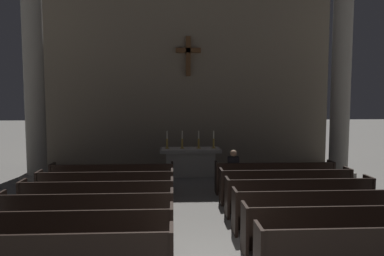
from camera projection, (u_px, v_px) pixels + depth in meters
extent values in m
cube|color=black|center=(48.00, 251.00, 5.16)|extent=(3.43, 0.05, 0.50)
cube|color=black|center=(74.00, 235.00, 6.47)|extent=(3.43, 0.40, 0.05)
cube|color=black|center=(70.00, 225.00, 6.23)|extent=(3.43, 0.05, 0.50)
cube|color=black|center=(77.00, 244.00, 6.67)|extent=(3.43, 0.04, 0.40)
cube|color=black|center=(172.00, 231.00, 6.54)|extent=(0.06, 0.50, 0.95)
cube|color=black|center=(88.00, 216.00, 7.54)|extent=(3.43, 0.40, 0.05)
cube|color=black|center=(85.00, 206.00, 7.29)|extent=(3.43, 0.05, 0.50)
cube|color=black|center=(90.00, 223.00, 7.74)|extent=(3.43, 0.04, 0.40)
cube|color=black|center=(172.00, 212.00, 7.60)|extent=(0.06, 0.50, 0.95)
cube|color=black|center=(1.00, 215.00, 7.42)|extent=(0.06, 0.50, 0.95)
cube|color=black|center=(98.00, 201.00, 8.60)|extent=(3.43, 0.40, 0.05)
cube|color=black|center=(96.00, 192.00, 8.35)|extent=(3.43, 0.05, 0.50)
cube|color=black|center=(100.00, 208.00, 8.80)|extent=(3.43, 0.04, 0.40)
cube|color=black|center=(172.00, 198.00, 8.67)|extent=(0.06, 0.50, 0.95)
cube|color=black|center=(22.00, 200.00, 8.49)|extent=(0.06, 0.50, 0.95)
cube|color=black|center=(106.00, 190.00, 9.67)|extent=(3.43, 0.40, 0.05)
cube|color=black|center=(105.00, 181.00, 9.42)|extent=(3.43, 0.05, 0.50)
cube|color=black|center=(108.00, 196.00, 9.87)|extent=(3.43, 0.04, 0.40)
cube|color=black|center=(172.00, 187.00, 9.73)|extent=(0.06, 0.50, 0.95)
cube|color=black|center=(39.00, 189.00, 9.55)|extent=(0.06, 0.50, 0.95)
cube|color=black|center=(113.00, 180.00, 10.73)|extent=(3.43, 0.40, 0.05)
cube|color=black|center=(112.00, 173.00, 10.48)|extent=(3.43, 0.05, 0.50)
cube|color=black|center=(114.00, 186.00, 10.93)|extent=(3.43, 0.04, 0.40)
cube|color=black|center=(172.00, 178.00, 10.80)|extent=(0.06, 0.50, 0.95)
cube|color=black|center=(53.00, 180.00, 10.62)|extent=(0.06, 0.50, 0.95)
cube|color=black|center=(369.00, 255.00, 5.66)|extent=(3.43, 0.40, 0.05)
cube|color=black|center=(378.00, 244.00, 5.41)|extent=(3.43, 0.05, 0.50)
cube|color=black|center=(258.00, 255.00, 5.54)|extent=(0.06, 0.50, 0.95)
cube|color=black|center=(338.00, 230.00, 6.72)|extent=(3.43, 0.40, 0.05)
cube|color=black|center=(344.00, 220.00, 6.48)|extent=(3.43, 0.05, 0.50)
cube|color=black|center=(333.00, 238.00, 6.92)|extent=(3.43, 0.04, 0.40)
cube|color=black|center=(245.00, 230.00, 6.61)|extent=(0.06, 0.50, 0.95)
cube|color=black|center=(315.00, 212.00, 7.79)|extent=(3.43, 0.40, 0.05)
cube|color=black|center=(320.00, 202.00, 7.54)|extent=(3.43, 0.05, 0.50)
cube|color=black|center=(312.00, 219.00, 7.99)|extent=(3.43, 0.04, 0.40)
cube|color=black|center=(235.00, 211.00, 7.67)|extent=(0.06, 0.50, 0.95)
cube|color=black|center=(298.00, 198.00, 8.85)|extent=(3.43, 0.40, 0.05)
cube|color=black|center=(302.00, 189.00, 8.61)|extent=(3.43, 0.05, 0.50)
cube|color=black|center=(295.00, 205.00, 9.05)|extent=(3.43, 0.04, 0.40)
cube|color=black|center=(227.00, 197.00, 8.74)|extent=(0.06, 0.50, 0.95)
cube|color=black|center=(368.00, 195.00, 8.92)|extent=(0.06, 0.50, 0.95)
cube|color=black|center=(285.00, 187.00, 9.92)|extent=(3.43, 0.40, 0.05)
cube|color=black|center=(288.00, 179.00, 9.67)|extent=(3.43, 0.05, 0.50)
cube|color=black|center=(283.00, 194.00, 10.12)|extent=(3.43, 0.04, 0.40)
cube|color=black|center=(221.00, 186.00, 9.80)|extent=(0.06, 0.50, 0.95)
cube|color=black|center=(348.00, 185.00, 9.99)|extent=(0.06, 0.50, 0.95)
cube|color=black|center=(274.00, 178.00, 10.98)|extent=(3.43, 0.40, 0.05)
cube|color=black|center=(276.00, 171.00, 10.74)|extent=(3.43, 0.05, 0.50)
cube|color=black|center=(272.00, 184.00, 11.18)|extent=(3.43, 0.04, 0.40)
cube|color=black|center=(217.00, 178.00, 10.87)|extent=(0.06, 0.50, 0.95)
cube|color=black|center=(331.00, 176.00, 11.05)|extent=(0.06, 0.50, 0.95)
cube|color=#9E998E|center=(38.00, 177.00, 12.67)|extent=(0.93, 0.93, 0.20)
cylinder|color=#9E998E|center=(34.00, 81.00, 12.39)|extent=(0.66, 0.66, 6.87)
cube|color=#9E998E|center=(338.00, 174.00, 13.23)|extent=(0.93, 0.93, 0.20)
cylinder|color=#9E998E|center=(341.00, 81.00, 12.95)|extent=(0.66, 0.66, 6.87)
cube|color=#A8A399|center=(190.00, 164.00, 13.32)|extent=(1.76, 0.72, 0.88)
cube|color=#A8A399|center=(190.00, 150.00, 13.28)|extent=(2.20, 0.90, 0.12)
cube|color=silver|center=(190.00, 148.00, 13.27)|extent=(2.09, 0.85, 0.01)
cylinder|color=#B79338|center=(167.00, 148.00, 13.23)|extent=(0.16, 0.16, 0.02)
cylinder|color=#B79338|center=(167.00, 144.00, 13.21)|extent=(0.07, 0.07, 0.35)
cylinder|color=silver|center=(167.00, 135.00, 13.18)|extent=(0.04, 0.04, 0.29)
cylinder|color=#B79338|center=(182.00, 148.00, 13.25)|extent=(0.16, 0.16, 0.02)
cylinder|color=#B79338|center=(182.00, 144.00, 13.24)|extent=(0.07, 0.07, 0.35)
cylinder|color=silver|center=(182.00, 135.00, 13.21)|extent=(0.04, 0.04, 0.29)
cylinder|color=#B79338|center=(199.00, 148.00, 13.29)|extent=(0.16, 0.16, 0.02)
cylinder|color=#B79338|center=(199.00, 143.00, 13.27)|extent=(0.07, 0.07, 0.35)
cylinder|color=silver|center=(199.00, 135.00, 13.24)|extent=(0.04, 0.04, 0.29)
cylinder|color=#B79338|center=(214.00, 148.00, 13.31)|extent=(0.16, 0.16, 0.02)
cylinder|color=#B79338|center=(214.00, 143.00, 13.30)|extent=(0.07, 0.07, 0.35)
cylinder|color=silver|center=(214.00, 135.00, 13.27)|extent=(0.04, 0.04, 0.29)
cube|color=gray|center=(188.00, 67.00, 15.07)|extent=(11.76, 0.25, 8.23)
cube|color=brown|center=(188.00, 56.00, 14.82)|extent=(0.19, 0.19, 1.59)
cube|color=brown|center=(188.00, 50.00, 14.80)|extent=(1.02, 0.19, 0.19)
cube|color=#26262B|center=(232.00, 184.00, 11.11)|extent=(0.24, 0.14, 0.45)
cube|color=#26262B|center=(232.00, 176.00, 10.96)|extent=(0.28, 0.36, 0.12)
cube|color=black|center=(233.00, 166.00, 10.80)|extent=(0.32, 0.20, 0.54)
sphere|color=tan|center=(233.00, 153.00, 10.77)|extent=(0.20, 0.20, 0.20)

